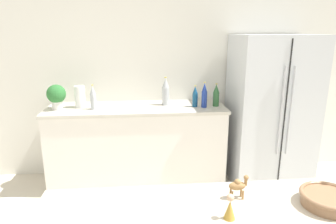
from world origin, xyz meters
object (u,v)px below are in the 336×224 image
(back_bottle_1, at_px, (93,98))
(refrigerator, at_px, (270,111))
(potted_plant, at_px, (56,95))
(wise_man_figurine_blue, at_px, (230,208))
(back_bottle_0, at_px, (166,92))
(back_bottle_2, at_px, (204,95))
(camel_figurine, at_px, (238,185))
(back_bottle_4, at_px, (216,95))
(back_bottle_3, at_px, (195,97))
(fruit_bowl, at_px, (328,199))
(paper_towel_roll, at_px, (80,97))

(back_bottle_1, bearing_deg, refrigerator, 0.12)
(potted_plant, height_order, wise_man_figurine_blue, potted_plant)
(back_bottle_0, bearing_deg, back_bottle_2, -19.89)
(camel_figurine, bearing_deg, back_bottle_0, 94.97)
(back_bottle_2, bearing_deg, camel_figurine, -97.04)
(potted_plant, xyz_separation_m, back_bottle_1, (0.39, -0.03, -0.03))
(potted_plant, relative_size, back_bottle_0, 0.84)
(refrigerator, bearing_deg, back_bottle_1, -179.88)
(back_bottle_4, bearing_deg, back_bottle_2, -163.33)
(refrigerator, relative_size, camel_figurine, 14.12)
(back_bottle_1, xyz_separation_m, back_bottle_3, (1.12, 0.01, -0.01))
(fruit_bowl, bearing_deg, potted_plant, 130.34)
(fruit_bowl, distance_m, camel_figurine, 0.41)
(back_bottle_3, xyz_separation_m, back_bottle_4, (0.24, 0.00, 0.01))
(paper_towel_roll, distance_m, back_bottle_1, 0.18)
(refrigerator, relative_size, wise_man_figurine_blue, 14.34)
(paper_towel_roll, bearing_deg, back_bottle_3, -3.49)
(back_bottle_3, xyz_separation_m, fruit_bowl, (0.26, -2.07, -0.04))
(potted_plant, distance_m, fruit_bowl, 2.73)
(potted_plant, height_order, back_bottle_0, back_bottle_0)
(back_bottle_1, bearing_deg, back_bottle_4, 0.68)
(refrigerator, bearing_deg, back_bottle_0, 174.33)
(back_bottle_4, relative_size, camel_figurine, 2.13)
(back_bottle_2, bearing_deg, potted_plant, 178.13)
(potted_plant, xyz_separation_m, back_bottle_4, (1.75, -0.01, -0.03))
(back_bottle_1, relative_size, camel_figurine, 2.23)
(refrigerator, bearing_deg, back_bottle_4, 178.96)
(refrigerator, height_order, back_bottle_1, refrigerator)
(back_bottle_0, bearing_deg, refrigerator, -5.67)
(back_bottle_4, distance_m, fruit_bowl, 2.07)
(back_bottle_1, height_order, back_bottle_4, back_bottle_1)
(paper_towel_roll, relative_size, back_bottle_1, 0.89)
(potted_plant, distance_m, back_bottle_4, 1.75)
(back_bottle_2, bearing_deg, back_bottle_0, 160.11)
(back_bottle_0, xyz_separation_m, back_bottle_1, (-0.80, -0.12, -0.03))
(paper_towel_roll, xyz_separation_m, fruit_bowl, (1.54, -2.15, -0.05))
(back_bottle_2, bearing_deg, refrigerator, 2.27)
(back_bottle_1, distance_m, camel_figurine, 2.19)
(refrigerator, height_order, potted_plant, refrigerator)
(potted_plant, xyz_separation_m, fruit_bowl, (1.77, -2.08, -0.09))
(fruit_bowl, bearing_deg, paper_towel_roll, 125.55)
(paper_towel_roll, bearing_deg, back_bottle_2, -4.96)
(back_bottle_4, height_order, fruit_bowl, back_bottle_4)
(paper_towel_roll, relative_size, wise_man_figurine_blue, 2.02)
(back_bottle_1, distance_m, back_bottle_2, 1.22)
(wise_man_figurine_blue, bearing_deg, back_bottle_2, 81.14)
(camel_figurine, bearing_deg, potted_plant, 124.68)
(wise_man_figurine_blue, bearing_deg, paper_towel_roll, 115.47)
(refrigerator, height_order, back_bottle_4, refrigerator)
(paper_towel_roll, height_order, back_bottle_1, back_bottle_1)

